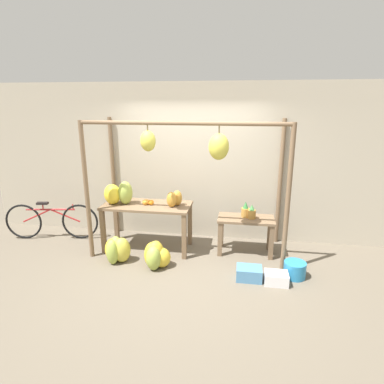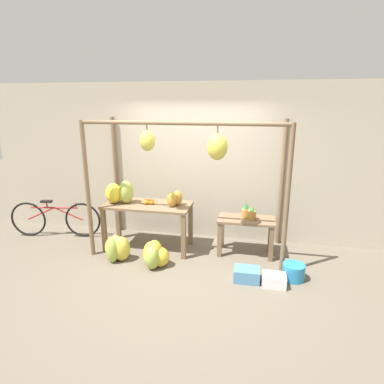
{
  "view_description": "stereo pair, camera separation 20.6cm",
  "coord_description": "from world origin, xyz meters",
  "px_view_note": "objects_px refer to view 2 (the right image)",
  "views": [
    {
      "loc": [
        0.86,
        -4.2,
        2.46
      ],
      "look_at": [
        0.08,
        0.73,
        1.05
      ],
      "focal_mm": 30.0,
      "sensor_mm": 36.0,
      "label": 1
    },
    {
      "loc": [
        1.06,
        -4.17,
        2.46
      ],
      "look_at": [
        0.08,
        0.73,
        1.05
      ],
      "focal_mm": 30.0,
      "sensor_mm": 36.0,
      "label": 2
    }
  ],
  "objects_px": {
    "banana_pile_ground_right": "(154,255)",
    "papaya_pile": "(175,199)",
    "fruit_crate_white": "(247,274)",
    "banana_pile_ground_left": "(116,249)",
    "blue_bucket": "(293,272)",
    "orange_pile": "(148,202)",
    "fruit_crate_purple": "(274,280)",
    "parked_bicycle": "(55,219)",
    "banana_pile_on_table": "(120,193)",
    "pineapple_cluster": "(249,212)"
  },
  "relations": [
    {
      "from": "banana_pile_ground_left",
      "to": "blue_bucket",
      "type": "height_order",
      "value": "banana_pile_ground_left"
    },
    {
      "from": "fruit_crate_white",
      "to": "parked_bicycle",
      "type": "distance_m",
      "value": 3.7
    },
    {
      "from": "banana_pile_on_table",
      "to": "parked_bicycle",
      "type": "height_order",
      "value": "banana_pile_on_table"
    },
    {
      "from": "papaya_pile",
      "to": "fruit_crate_purple",
      "type": "distance_m",
      "value": 1.99
    },
    {
      "from": "orange_pile",
      "to": "parked_bicycle",
      "type": "xyz_separation_m",
      "value": [
        -1.89,
        0.14,
        -0.5
      ]
    },
    {
      "from": "pineapple_cluster",
      "to": "banana_pile_ground_left",
      "type": "height_order",
      "value": "pineapple_cluster"
    },
    {
      "from": "banana_pile_on_table",
      "to": "banana_pile_ground_right",
      "type": "height_order",
      "value": "banana_pile_on_table"
    },
    {
      "from": "banana_pile_ground_right",
      "to": "fruit_crate_white",
      "type": "bearing_deg",
      "value": -5.11
    },
    {
      "from": "banana_pile_on_table",
      "to": "pineapple_cluster",
      "type": "bearing_deg",
      "value": 4.36
    },
    {
      "from": "banana_pile_ground_left",
      "to": "orange_pile",
      "type": "bearing_deg",
      "value": 54.47
    },
    {
      "from": "orange_pile",
      "to": "fruit_crate_white",
      "type": "distance_m",
      "value": 1.99
    },
    {
      "from": "orange_pile",
      "to": "blue_bucket",
      "type": "bearing_deg",
      "value": -13.81
    },
    {
      "from": "banana_pile_ground_left",
      "to": "banana_pile_ground_right",
      "type": "height_order",
      "value": "banana_pile_ground_right"
    },
    {
      "from": "pineapple_cluster",
      "to": "banana_pile_ground_left",
      "type": "distance_m",
      "value": 2.21
    },
    {
      "from": "pineapple_cluster",
      "to": "parked_bicycle",
      "type": "xyz_separation_m",
      "value": [
        -3.56,
        0.01,
        -0.38
      ]
    },
    {
      "from": "fruit_crate_purple",
      "to": "banana_pile_ground_left",
      "type": "bearing_deg",
      "value": 173.77
    },
    {
      "from": "banana_pile_ground_left",
      "to": "fruit_crate_white",
      "type": "distance_m",
      "value": 2.08
    },
    {
      "from": "banana_pile_ground_left",
      "to": "fruit_crate_purple",
      "type": "relative_size",
      "value": 1.5
    },
    {
      "from": "fruit_crate_white",
      "to": "blue_bucket",
      "type": "bearing_deg",
      "value": 14.13
    },
    {
      "from": "orange_pile",
      "to": "fruit_crate_purple",
      "type": "distance_m",
      "value": 2.34
    },
    {
      "from": "orange_pile",
      "to": "papaya_pile",
      "type": "distance_m",
      "value": 0.46
    },
    {
      "from": "banana_pile_ground_left",
      "to": "fruit_crate_white",
      "type": "relative_size",
      "value": 1.35
    },
    {
      "from": "banana_pile_on_table",
      "to": "fruit_crate_purple",
      "type": "xyz_separation_m",
      "value": [
        2.56,
        -0.77,
        -0.9
      ]
    },
    {
      "from": "blue_bucket",
      "to": "fruit_crate_white",
      "type": "bearing_deg",
      "value": -165.87
    },
    {
      "from": "papaya_pile",
      "to": "fruit_crate_white",
      "type": "bearing_deg",
      "value": -30.78
    },
    {
      "from": "orange_pile",
      "to": "papaya_pile",
      "type": "height_order",
      "value": "papaya_pile"
    },
    {
      "from": "banana_pile_ground_right",
      "to": "papaya_pile",
      "type": "height_order",
      "value": "papaya_pile"
    },
    {
      "from": "parked_bicycle",
      "to": "banana_pile_ground_left",
      "type": "bearing_deg",
      "value": -24.0
    },
    {
      "from": "banana_pile_ground_right",
      "to": "blue_bucket",
      "type": "distance_m",
      "value": 2.07
    },
    {
      "from": "pineapple_cluster",
      "to": "papaya_pile",
      "type": "distance_m",
      "value": 1.23
    },
    {
      "from": "pineapple_cluster",
      "to": "fruit_crate_purple",
      "type": "distance_m",
      "value": 1.2
    },
    {
      "from": "blue_bucket",
      "to": "banana_pile_ground_left",
      "type": "bearing_deg",
      "value": 179.11
    },
    {
      "from": "pineapple_cluster",
      "to": "parked_bicycle",
      "type": "distance_m",
      "value": 3.58
    },
    {
      "from": "parked_bicycle",
      "to": "pineapple_cluster",
      "type": "bearing_deg",
      "value": -0.11
    },
    {
      "from": "fruit_crate_white",
      "to": "banana_pile_ground_left",
      "type": "bearing_deg",
      "value": 174.3
    },
    {
      "from": "banana_pile_on_table",
      "to": "papaya_pile",
      "type": "relative_size",
      "value": 2.04
    },
    {
      "from": "banana_pile_on_table",
      "to": "banana_pile_ground_right",
      "type": "relative_size",
      "value": 1.21
    },
    {
      "from": "banana_pile_on_table",
      "to": "parked_bicycle",
      "type": "distance_m",
      "value": 1.55
    },
    {
      "from": "banana_pile_on_table",
      "to": "orange_pile",
      "type": "distance_m",
      "value": 0.51
    },
    {
      "from": "banana_pile_ground_left",
      "to": "fruit_crate_purple",
      "type": "distance_m",
      "value": 2.46
    },
    {
      "from": "fruit_crate_white",
      "to": "banana_pile_on_table",
      "type": "bearing_deg",
      "value": 162.0
    },
    {
      "from": "parked_bicycle",
      "to": "papaya_pile",
      "type": "bearing_deg",
      "value": -3.52
    },
    {
      "from": "parked_bicycle",
      "to": "fruit_crate_purple",
      "type": "bearing_deg",
      "value": -13.37
    },
    {
      "from": "banana_pile_ground_right",
      "to": "blue_bucket",
      "type": "bearing_deg",
      "value": 1.06
    },
    {
      "from": "orange_pile",
      "to": "parked_bicycle",
      "type": "relative_size",
      "value": 0.11
    },
    {
      "from": "blue_bucket",
      "to": "papaya_pile",
      "type": "distance_m",
      "value": 2.13
    },
    {
      "from": "banana_pile_on_table",
      "to": "fruit_crate_white",
      "type": "height_order",
      "value": "banana_pile_on_table"
    },
    {
      "from": "orange_pile",
      "to": "fruit_crate_purple",
      "type": "xyz_separation_m",
      "value": [
        2.06,
        -0.8,
        -0.76
      ]
    },
    {
      "from": "blue_bucket",
      "to": "papaya_pile",
      "type": "relative_size",
      "value": 1.17
    },
    {
      "from": "pineapple_cluster",
      "to": "blue_bucket",
      "type": "bearing_deg",
      "value": -46.13
    }
  ]
}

